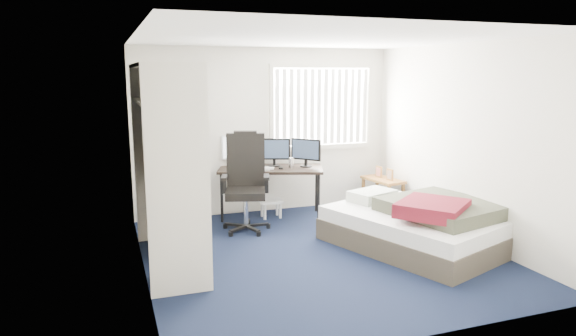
# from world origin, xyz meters

# --- Properties ---
(ground) EXTENTS (4.20, 4.20, 0.00)m
(ground) POSITION_xyz_m (0.00, 0.00, 0.00)
(ground) COLOR black
(ground) RESTS_ON ground
(room_shell) EXTENTS (4.20, 4.20, 4.20)m
(room_shell) POSITION_xyz_m (0.00, 0.00, 1.51)
(room_shell) COLOR silver
(room_shell) RESTS_ON ground
(window_assembly) EXTENTS (1.72, 0.09, 1.32)m
(window_assembly) POSITION_xyz_m (0.90, 2.04, 1.60)
(window_assembly) COLOR white
(window_assembly) RESTS_ON ground
(closet) EXTENTS (0.64, 1.84, 2.22)m
(closet) POSITION_xyz_m (-1.67, 0.27, 1.35)
(closet) COLOR beige
(closet) RESTS_ON ground
(desk) EXTENTS (1.66, 1.17, 1.21)m
(desk) POSITION_xyz_m (-0.03, 1.75, 0.78)
(desk) COLOR black
(desk) RESTS_ON ground
(office_chair) EXTENTS (0.78, 0.78, 1.34)m
(office_chair) POSITION_xyz_m (-0.55, 1.26, 0.51)
(office_chair) COLOR black
(office_chair) RESTS_ON ground
(footstool) EXTENTS (0.33, 0.27, 0.26)m
(footstool) POSITION_xyz_m (-0.06, 1.68, 0.20)
(footstool) COLOR white
(footstool) RESTS_ON ground
(nightstand) EXTENTS (0.47, 0.76, 0.67)m
(nightstand) POSITION_xyz_m (1.75, 1.55, 0.43)
(nightstand) COLOR brown
(nightstand) RESTS_ON ground
(bed) EXTENTS (2.12, 2.42, 0.67)m
(bed) POSITION_xyz_m (1.28, -0.18, 0.28)
(bed) COLOR #41392F
(bed) RESTS_ON ground
(pine_box) EXTENTS (0.40, 0.31, 0.28)m
(pine_box) POSITION_xyz_m (-1.65, -0.15, 0.14)
(pine_box) COLOR tan
(pine_box) RESTS_ON ground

